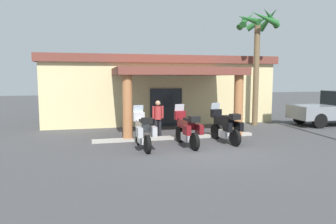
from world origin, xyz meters
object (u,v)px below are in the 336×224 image
motorcycle_maroon (187,129)px  motorcycle_silver (143,131)px  motorcycle_black (225,126)px  motel_building (157,88)px  palm_tree_near_portico (257,35)px  pedestrian (158,116)px

motorcycle_maroon → motorcycle_silver: bearing=86.6°
motorcycle_maroon → motorcycle_black: 1.79m
motel_building → palm_tree_near_portico: palm_tree_near_portico is taller
motel_building → motorcycle_black: motel_building is taller
motorcycle_silver → motorcycle_black: bearing=-87.4°
motorcycle_silver → pedestrian: bearing=-29.3°
motel_building → palm_tree_near_portico: bearing=-34.8°
palm_tree_near_portico → motel_building: bearing=144.4°
motorcycle_maroon → motel_building: bearing=-8.0°
pedestrian → motorcycle_silver: bearing=146.9°
motorcycle_black → pedestrian: pedestrian is taller
motorcycle_silver → motorcycle_black: 3.55m
pedestrian → motel_building: bearing=-18.2°
motorcycle_silver → palm_tree_near_portico: bearing=-61.4°
palm_tree_near_portico → motorcycle_silver: bearing=-149.2°
motorcycle_maroon → pedestrian: size_ratio=1.32×
palm_tree_near_portico → motorcycle_maroon: bearing=-141.8°
motel_building → motorcycle_black: 7.72m
motorcycle_silver → motorcycle_black: size_ratio=1.00×
motel_building → motorcycle_silver: bearing=-105.5°
motorcycle_silver → pedestrian: size_ratio=1.32×
motel_building → motorcycle_silver: 8.24m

